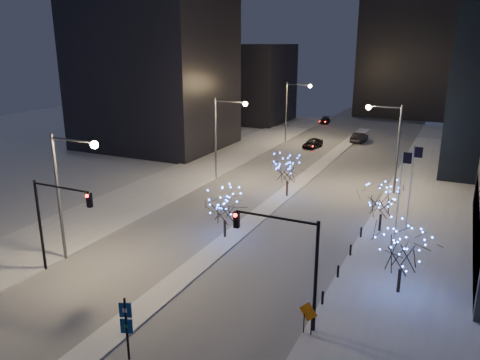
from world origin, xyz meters
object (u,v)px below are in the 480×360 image
Objects in this scene: street_lamp_w_far at (292,104)px; holiday_tree_plaza_far at (382,199)px; traffic_signal_west at (54,213)px; holiday_tree_plaza_near at (402,250)px; car_near at (313,143)px; car_mid at (359,137)px; wayfinding_sign at (126,322)px; traffic_signal_east at (290,253)px; street_lamp_east at (390,137)px; construction_sign at (308,315)px; holiday_tree_median_far at (288,170)px; street_lamp_w_mid at (223,128)px; street_lamp_w_near at (67,182)px; holiday_tree_median_near at (225,206)px; car_far at (325,120)px.

street_lamp_w_far is 2.13× the size of holiday_tree_plaza_far.
traffic_signal_west reaches higher than holiday_tree_plaza_near.
car_mid is (5.84, 7.68, 0.03)m from car_near.
car_mid is at bearing 104.33° from holiday_tree_plaza_far.
traffic_signal_east is at bearing 24.65° from wayfinding_sign.
street_lamp_w_far is 29.08m from street_lamp_east.
construction_sign is at bearing 1.52° from traffic_signal_west.
construction_sign is at bearing -67.32° from holiday_tree_median_far.
street_lamp_w_mid is 1.43× the size of traffic_signal_east.
wayfinding_sign is (11.21, -7.65, -4.22)m from street_lamp_w_near.
street_lamp_w_mid is 2.18× the size of holiday_tree_median_far.
street_lamp_w_far is 7.79m from car_near.
wayfinding_sign is (-6.67, -6.65, -2.48)m from traffic_signal_east.
holiday_tree_median_near is 16.89m from wayfinding_sign.
car_mid is 51.03m from holiday_tree_plaza_near.
holiday_tree_plaza_far reaches higher than car_far.
street_lamp_w_mid is at bearing -90.00° from street_lamp_w_far.
street_lamp_east is 47.66m from car_far.
traffic_signal_west is 25.61m from holiday_tree_median_far.
street_lamp_w_near is 1.00× the size of street_lamp_w_mid.
construction_sign is at bearing -63.47° from car_near.
street_lamp_w_near is 24.12m from holiday_tree_median_far.
holiday_tree_plaza_far is (10.92, -5.74, -0.02)m from holiday_tree_median_far.
holiday_tree_median_far is at bearing 85.59° from holiday_tree_median_near.
street_lamp_east is 2.02× the size of car_mid.
street_lamp_w_near reaches higher than construction_sign.
car_far is 2.13× the size of construction_sign.
holiday_tree_median_far is at bearing -87.19° from car_far.
construction_sign is at bearing -20.31° from traffic_signal_east.
construction_sign reaches higher than car_mid.
holiday_tree_plaza_near reaches higher than car_far.
holiday_tree_plaza_far is (19.86, 18.21, -1.64)m from traffic_signal_west.
street_lamp_w_mid is 19.26m from street_lamp_east.
street_lamp_w_far is 42.02m from holiday_tree_median_near.
street_lamp_w_mid is at bearing -98.01° from car_far.
wayfinding_sign is 1.78× the size of construction_sign.
holiday_tree_plaza_far is at bearing -58.94° from street_lamp_w_far.
car_mid is 33.20m from holiday_tree_median_far.
car_mid is 62.72m from wayfinding_sign.
holiday_tree_median_far is 0.97× the size of holiday_tree_plaza_far.
car_far is 62.91m from holiday_tree_median_near.
traffic_signal_west is at bearing 85.50° from car_mid.
car_far is at bearing 109.65° from holiday_tree_plaza_near.
holiday_tree_plaza_near is (18.75, -41.63, 2.45)m from car_near.
holiday_tree_plaza_near is 2.41× the size of construction_sign.
traffic_signal_west is at bearing -84.90° from car_near.
street_lamp_w_mid is at bearing 124.51° from traffic_signal_east.
holiday_tree_plaza_near is at bearing -79.01° from street_lamp_east.
street_lamp_w_mid is at bearing 88.68° from wayfinding_sign.
traffic_signal_west reaches higher than holiday_tree_median_far.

